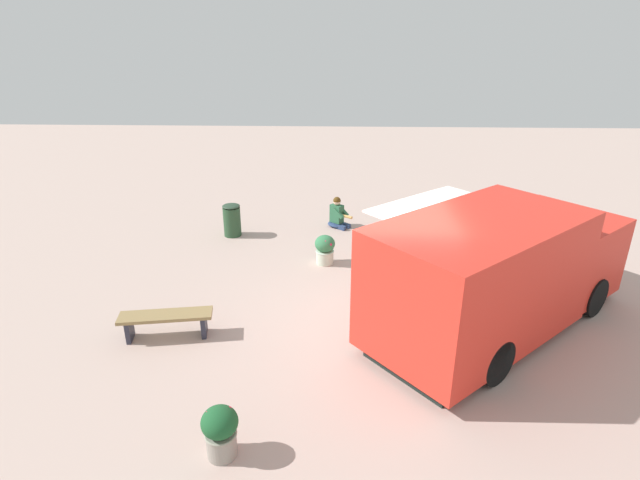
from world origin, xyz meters
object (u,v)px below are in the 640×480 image
(plaza_bench, at_px, (166,320))
(planter_flowering_near, at_px, (220,430))
(planter_flowering_far, at_px, (325,249))
(food_truck, at_px, (499,275))
(person_customer, at_px, (338,216))
(trash_bin, at_px, (232,220))

(plaza_bench, bearing_deg, planter_flowering_near, 30.23)
(planter_flowering_near, relative_size, planter_flowering_far, 1.06)
(food_truck, distance_m, planter_flowering_near, 5.38)
(planter_flowering_near, distance_m, planter_flowering_far, 5.89)
(person_customer, xyz_separation_m, planter_flowering_far, (2.36, -0.29, 0.05))
(planter_flowering_near, relative_size, plaza_bench, 0.45)
(planter_flowering_far, xyz_separation_m, plaza_bench, (3.13, -2.71, -0.02))
(planter_flowering_far, relative_size, plaza_bench, 0.42)
(planter_flowering_far, height_order, plaza_bench, planter_flowering_far)
(person_customer, bearing_deg, planter_flowering_near, -10.18)
(trash_bin, bearing_deg, plaza_bench, -2.85)
(plaza_bench, bearing_deg, person_customer, 151.35)
(food_truck, relative_size, plaza_bench, 3.32)
(plaza_bench, relative_size, trash_bin, 1.91)
(person_customer, bearing_deg, plaza_bench, -28.65)
(planter_flowering_near, distance_m, trash_bin, 7.52)
(person_customer, distance_m, plaza_bench, 6.26)
(planter_flowering_far, bearing_deg, food_truck, 50.27)
(planter_flowering_far, height_order, trash_bin, trash_bin)
(planter_flowering_near, bearing_deg, person_customer, 169.82)
(plaza_bench, height_order, trash_bin, trash_bin)
(planter_flowering_near, distance_m, plaza_bench, 3.06)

